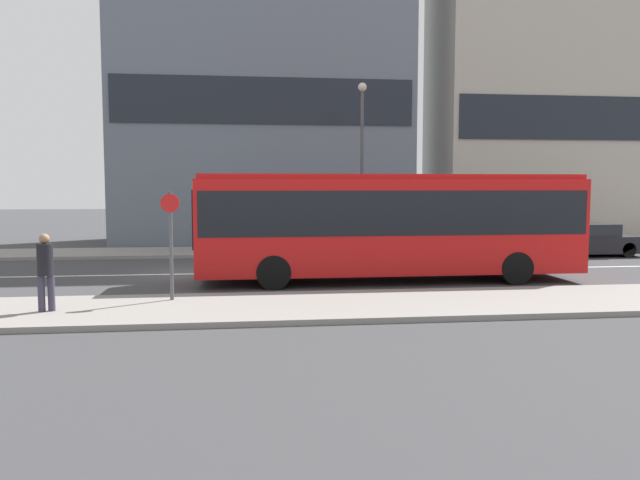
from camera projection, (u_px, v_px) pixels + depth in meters
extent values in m
plane|color=#3A3A3D|center=(199.00, 274.00, 20.34)|extent=(120.00, 120.00, 0.00)
cube|color=gray|center=(180.00, 309.00, 14.16)|extent=(44.00, 3.50, 0.13)
cube|color=gray|center=(209.00, 252.00, 26.52)|extent=(44.00, 3.50, 0.13)
cube|color=silver|center=(199.00, 274.00, 20.34)|extent=(41.80, 0.16, 0.01)
cube|color=#1E232D|center=(265.00, 101.00, 29.42)|extent=(14.27, 0.08, 2.20)
cube|color=#B7B2A3|center=(558.00, 27.00, 33.66)|extent=(13.31, 5.34, 22.84)
cube|color=#1E232D|center=(581.00, 118.00, 31.44)|extent=(12.78, 0.08, 2.20)
cube|color=red|center=(389.00, 225.00, 18.70)|extent=(11.36, 2.54, 2.75)
cube|color=black|center=(389.00, 212.00, 18.66)|extent=(11.13, 2.57, 1.27)
cube|color=red|center=(389.00, 177.00, 18.57)|extent=(11.19, 2.34, 0.14)
cube|color=black|center=(196.00, 218.00, 17.98)|extent=(0.05, 2.24, 1.65)
cube|color=yellow|center=(195.00, 186.00, 17.90)|extent=(0.04, 1.78, 0.32)
cylinder|color=black|center=(274.00, 272.00, 17.22)|extent=(0.96, 0.28, 0.96)
cylinder|color=black|center=(270.00, 262.00, 19.52)|extent=(0.96, 0.28, 0.96)
cylinder|color=black|center=(516.00, 268.00, 18.09)|extent=(0.96, 0.28, 0.96)
cylinder|color=black|center=(485.00, 259.00, 20.38)|extent=(0.96, 0.28, 0.96)
cube|color=black|center=(588.00, 244.00, 25.62)|extent=(4.00, 1.81, 0.68)
cube|color=#21262B|center=(586.00, 230.00, 25.56)|extent=(2.20, 1.60, 0.50)
cylinder|color=black|center=(628.00, 250.00, 24.98)|extent=(0.60, 0.18, 0.60)
cylinder|color=black|center=(605.00, 246.00, 26.60)|extent=(0.60, 0.18, 0.60)
cylinder|color=black|center=(570.00, 251.00, 24.68)|extent=(0.60, 0.18, 0.60)
cylinder|color=black|center=(550.00, 247.00, 26.29)|extent=(0.60, 0.18, 0.60)
cylinder|color=#383347|center=(41.00, 294.00, 13.56)|extent=(0.15, 0.15, 0.79)
cylinder|color=#383347|center=(51.00, 293.00, 13.64)|extent=(0.15, 0.15, 0.79)
cylinder|color=black|center=(45.00, 260.00, 13.54)|extent=(0.34, 0.34, 0.69)
sphere|color=#936B4C|center=(44.00, 239.00, 13.50)|extent=(0.22, 0.22, 0.22)
cylinder|color=#4C4C51|center=(171.00, 246.00, 14.90)|extent=(0.09, 0.09, 2.60)
cylinder|color=red|center=(170.00, 203.00, 14.75)|extent=(0.44, 0.03, 0.44)
cylinder|color=#4C4C51|center=(362.00, 171.00, 25.93)|extent=(0.14, 0.14, 6.68)
sphere|color=silver|center=(362.00, 87.00, 25.63)|extent=(0.36, 0.36, 0.36)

